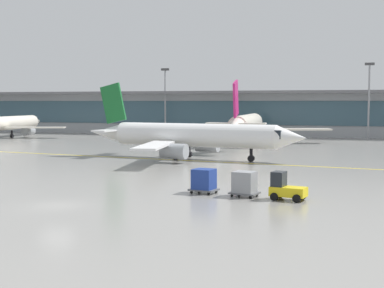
# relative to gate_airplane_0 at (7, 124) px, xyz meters

# --- Properties ---
(ground_plane) EXTENTS (400.00, 400.00, 0.00)m
(ground_plane) POSITION_rel_gate_airplane_0_xyz_m (50.23, -64.26, -2.82)
(ground_plane) COLOR gray
(taxiway_centreline_stripe) EXTENTS (109.27, 13.34, 0.01)m
(taxiway_centreline_stripe) POSITION_rel_gate_airplane_0_xyz_m (49.99, -32.61, -2.81)
(taxiway_centreline_stripe) COLOR yellow
(taxiway_centreline_stripe) RESTS_ON ground_plane
(terminal_concourse) EXTENTS (197.50, 11.00, 9.60)m
(terminal_concourse) POSITION_rel_gate_airplane_0_xyz_m (50.23, 22.53, 2.10)
(terminal_concourse) COLOR #9EA3A8
(terminal_concourse) RESTS_ON ground_plane
(gate_airplane_0) EXTENTS (26.30, 28.36, 9.39)m
(gate_airplane_0) POSITION_rel_gate_airplane_0_xyz_m (0.00, 0.00, 0.00)
(gate_airplane_0) COLOR silver
(gate_airplane_0) RESTS_ON ground_plane
(gate_airplane_1) EXTENTS (30.29, 32.66, 10.81)m
(gate_airplane_1) POSITION_rel_gate_airplane_0_xyz_m (49.84, 1.43, 0.43)
(gate_airplane_1) COLOR silver
(gate_airplane_1) RESTS_ON ground_plane
(taxiing_regional_jet) EXTENTS (29.80, 27.52, 9.87)m
(taxiing_regional_jet) POSITION_rel_gate_airplane_0_xyz_m (49.61, -30.56, 0.14)
(taxiing_regional_jet) COLOR white
(taxiing_regional_jet) RESTS_ON ground_plane
(baggage_tug) EXTENTS (2.80, 2.00, 2.10)m
(baggage_tug) POSITION_rel_gate_airplane_0_xyz_m (65.21, -57.13, -1.92)
(baggage_tug) COLOR yellow
(baggage_tug) RESTS_ON ground_plane
(cargo_dolly_lead) EXTENTS (2.35, 1.94, 1.94)m
(cargo_dolly_lead) POSITION_rel_gate_airplane_0_xyz_m (61.99, -56.56, -1.76)
(cargo_dolly_lead) COLOR #595B60
(cargo_dolly_lead) RESTS_ON ground_plane
(cargo_dolly_trailing) EXTENTS (2.35, 1.94, 1.94)m
(cargo_dolly_trailing) POSITION_rel_gate_airplane_0_xyz_m (58.56, -55.95, -1.76)
(cargo_dolly_trailing) COLOR #595B60
(cargo_dolly_trailing) RESTS_ON ground_plane
(apron_light_mast_1) EXTENTS (1.80, 0.36, 14.55)m
(apron_light_mast_1) POSITION_rel_gate_airplane_0_xyz_m (28.60, 16.62, 5.15)
(apron_light_mast_1) COLOR gray
(apron_light_mast_1) RESTS_ON ground_plane
(apron_light_mast_2) EXTENTS (1.80, 0.36, 14.73)m
(apron_light_mast_2) POSITION_rel_gate_airplane_0_xyz_m (70.94, 14.34, 5.24)
(apron_light_mast_2) COLOR gray
(apron_light_mast_2) RESTS_ON ground_plane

